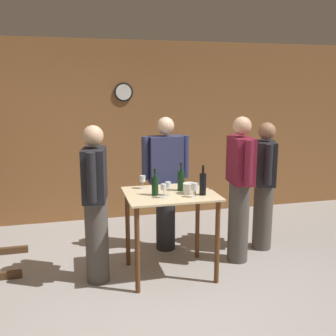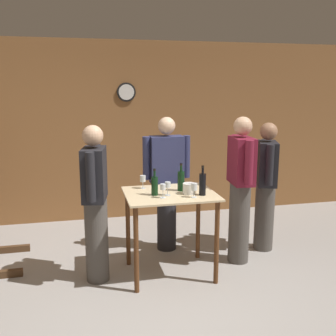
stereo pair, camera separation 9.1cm
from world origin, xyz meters
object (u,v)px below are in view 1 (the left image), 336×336
wine_glass_near_right (168,185)px  ice_bucket (189,188)px  wine_glass_far_side (195,187)px  person_visitor_bearded (240,187)px  wine_bottle_far_left (155,185)px  wine_glass_near_left (143,179)px  wine_glass_near_center (164,188)px  wine_bottle_center (203,183)px  person_visitor_near_door (95,202)px  person_visitor_with_scarf (166,181)px  wine_bottle_left (181,180)px  person_host (264,184)px

wine_glass_near_right → ice_bucket: bearing=1.3°
wine_glass_far_side → person_visitor_bearded: size_ratio=0.09×
wine_bottle_far_left → wine_glass_near_left: bearing=104.2°
wine_glass_near_center → ice_bucket: (0.30, 0.09, -0.05)m
wine_bottle_far_left → wine_bottle_center: bearing=-12.7°
person_visitor_near_door → person_visitor_with_scarf: bearing=35.9°
wine_glass_far_side → wine_glass_near_right: bearing=150.9°
wine_bottle_left → wine_glass_near_right: wine_bottle_left is taller
ice_bucket → person_host: (1.12, 0.48, -0.13)m
wine_bottle_left → person_visitor_with_scarf: (-0.02, 0.61, -0.15)m
person_visitor_bearded → person_visitor_near_door: 1.64m
person_host → wine_bottle_far_left: bearing=-163.3°
wine_bottle_far_left → wine_bottle_center: size_ratio=0.90×
ice_bucket → person_visitor_with_scarf: (-0.07, 0.76, -0.09)m
person_visitor_bearded → wine_bottle_left: bearing=-175.0°
wine_bottle_left → person_visitor_with_scarf: bearing=92.1°
wine_bottle_center → person_visitor_with_scarf: size_ratio=0.19×
wine_glass_near_left → person_visitor_near_door: size_ratio=0.09×
wine_bottle_far_left → ice_bucket: bearing=-5.4°
wine_glass_near_left → wine_glass_near_center: size_ratio=1.01×
person_visitor_with_scarf → person_visitor_bearded: size_ratio=0.98×
wine_glass_near_center → person_visitor_bearded: person_visitor_bearded is taller
person_host → person_visitor_bearded: (-0.45, -0.27, 0.06)m
wine_glass_near_center → person_visitor_with_scarf: (0.23, 0.84, -0.14)m
wine_glass_near_right → person_host: person_host is taller
wine_glass_near_center → person_visitor_bearded: size_ratio=0.09×
wine_bottle_left → person_visitor_bearded: 0.73m
wine_glass_near_left → person_visitor_with_scarf: (0.36, 0.42, -0.14)m
wine_glass_far_side → person_visitor_with_scarf: size_ratio=0.09×
wine_bottle_center → wine_glass_near_left: (-0.56, 0.41, -0.02)m
wine_glass_near_center → wine_glass_far_side: bearing=-10.0°
wine_bottle_left → wine_glass_near_left: 0.43m
wine_glass_near_right → person_host: size_ratio=0.09×
wine_glass_near_right → person_host: (1.35, 0.48, -0.18)m
wine_bottle_left → wine_bottle_center: size_ratio=0.96×
ice_bucket → person_visitor_near_door: (-0.97, 0.11, -0.10)m
ice_bucket → wine_glass_near_center: bearing=-164.1°
ice_bucket → person_visitor_near_door: size_ratio=0.08×
ice_bucket → person_visitor_with_scarf: size_ratio=0.08×
wine_bottle_far_left → wine_bottle_left: size_ratio=0.94×
wine_glass_near_center → person_visitor_near_door: size_ratio=0.09×
wine_bottle_far_left → person_visitor_bearded: size_ratio=0.16×
wine_bottle_center → person_visitor_bearded: bearing=27.5°
wine_glass_near_center → person_visitor_bearded: 1.02m
person_host → wine_bottle_center: bearing=-151.1°
wine_bottle_far_left → wine_glass_near_center: wine_bottle_far_left is taller
ice_bucket → person_host: person_host is taller
wine_glass_near_center → person_host: bearing=21.6°
wine_glass_near_center → ice_bucket: bearing=15.9°
wine_bottle_left → wine_glass_far_side: (0.06, -0.29, -0.01)m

